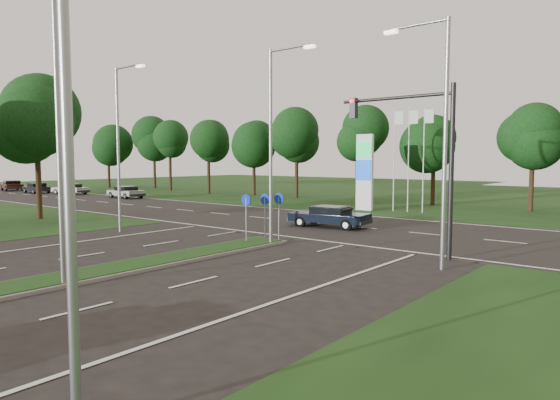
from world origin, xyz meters
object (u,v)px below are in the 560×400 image
Objects in this scene: navy_sedan at (330,216)px; far_car_a at (126,192)px; far_car_b at (70,189)px; far_car_c at (37,188)px; far_car_d at (12,185)px.

far_car_a is at bearing 71.73° from navy_sedan.
far_car_a is 0.97× the size of far_car_b.
far_car_c is at bearing 100.74° from far_car_a.
far_car_d is at bearing 92.59° from far_car_c.
far_car_d is (-7.38, 0.17, 0.06)m from far_car_c.
navy_sedan is 44.45m from far_car_c.
navy_sedan is 1.10× the size of far_car_c.
navy_sedan is 39.29m from far_car_b.
far_car_b is (-39.03, 4.54, -0.01)m from navy_sedan.
far_car_a is at bearing -72.05° from far_car_d.
far_car_a is at bearing -77.91° from far_car_c.
far_car_c is (-44.34, 3.10, -0.02)m from navy_sedan.
far_car_c is at bearing 78.08° from navy_sedan.
far_car_c is at bearing -78.49° from far_car_d.
far_car_a reaches higher than far_car_c.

